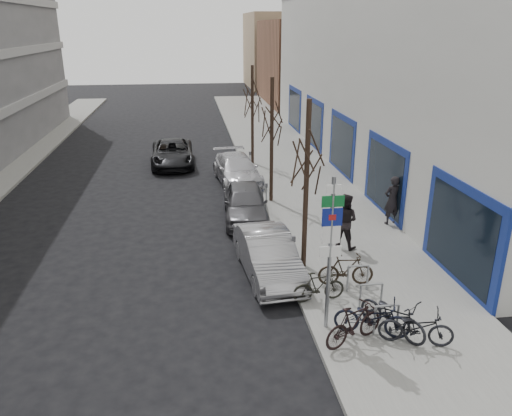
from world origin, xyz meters
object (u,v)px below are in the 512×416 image
object	(u,v)px
meter_back	(250,161)
bike_near_right	(354,324)
parked_car_front	(268,255)
pedestrian_near	(392,200)
bike_far_curb	(416,324)
parked_car_back	(237,170)
bike_mid_curb	(372,315)
tree_near	(308,146)
tree_mid	(272,111)
parked_car_mid	(245,203)
highway_sign_pole	(330,245)
tree_far	(252,92)
bike_near_left	(393,312)
bike_rack	(371,294)
lane_car	(173,153)
bike_far_inner	(346,269)
meter_front	(293,251)
bike_mid_inner	(319,286)
meter_mid	(266,195)
pedestrian_far	(344,221)

from	to	relation	value
meter_back	bike_near_right	distance (m)	14.79
parked_car_front	pedestrian_near	distance (m)	6.35
parked_car_front	bike_far_curb	bearing A→B (deg)	-60.66
parked_car_back	bike_mid_curb	bearing A→B (deg)	-87.27
tree_near	parked_car_front	bearing A→B (deg)	-170.17
tree_mid	bike_near_right	size ratio (longest dim) A/B	3.08
parked_car_front	parked_car_mid	distance (m)	4.92
tree_near	highway_sign_pole	bearing A→B (deg)	-93.26
tree_far	bike_mid_curb	bearing A→B (deg)	-87.20
tree_near	bike_near_right	bearing A→B (deg)	-86.30
tree_far	parked_car_front	xyz separation A→B (m)	(-1.20, -13.21, -3.40)
meter_back	parked_car_back	size ratio (longest dim) A/B	0.26
bike_near_right	bike_near_left	bearing A→B (deg)	-100.53
bike_rack	lane_car	xyz separation A→B (m)	(-5.68, 16.60, 0.04)
bike_near_left	bike_far_inner	distance (m)	2.61
meter_front	bike_near_right	bearing A→B (deg)	-79.10
meter_front	bike_far_inner	distance (m)	1.70
meter_back	bike_far_curb	distance (m)	15.16
bike_rack	tree_mid	xyz separation A→B (m)	(-1.20, 9.40, 3.44)
tree_near	tree_mid	distance (m)	6.50
meter_back	bike_near_left	size ratio (longest dim) A/B	0.65
tree_mid	bike_far_inner	bearing A→B (deg)	-83.09
highway_sign_pole	bike_mid_curb	xyz separation A→B (m)	(1.03, -0.49, -1.73)
pedestrian_near	tree_near	bearing A→B (deg)	26.87
bike_rack	bike_far_curb	xyz separation A→B (m)	(0.56, -1.60, 0.04)
bike_mid_inner	bike_far_curb	world-z (taller)	bike_far_curb
meter_back	bike_near_right	xyz separation A→B (m)	(0.73, -14.77, -0.22)
tree_mid	bike_near_right	xyz separation A→B (m)	(0.28, -10.77, -3.41)
meter_mid	pedestrian_far	size ratio (longest dim) A/B	0.64
bike_mid_curb	parked_car_mid	size ratio (longest dim) A/B	0.44
tree_mid	highway_sign_pole	bearing A→B (deg)	-91.14
tree_mid	pedestrian_near	size ratio (longest dim) A/B	2.83
tree_mid	bike_near_left	distance (m)	11.10
lane_car	parked_car_mid	bearing A→B (deg)	-72.31
bike_rack	pedestrian_far	distance (m)	4.19
tree_far	lane_car	bearing A→B (deg)	171.08
highway_sign_pole	bike_far_curb	bearing A→B (deg)	-26.82
bike_mid_inner	parked_car_front	distance (m)	2.31
meter_back	bike_mid_inner	bearing A→B (deg)	-88.31
meter_front	bike_near_left	xyz separation A→B (m)	(1.82, -3.49, -0.17)
tree_mid	parked_car_front	xyz separation A→B (m)	(-1.20, -6.71, -3.40)
meter_back	bike_far_curb	bearing A→B (deg)	-81.62
tree_near	parked_car_back	size ratio (longest dim) A/B	1.14
parked_car_front	parked_car_mid	world-z (taller)	parked_car_mid
bike_far_inner	parked_car_mid	size ratio (longest dim) A/B	0.40
parked_car_mid	pedestrian_near	distance (m)	5.79
meter_mid	bike_mid_inner	distance (m)	7.23
meter_mid	bike_far_curb	bearing A→B (deg)	-76.91
tree_far	bike_near_left	size ratio (longest dim) A/B	2.81
bike_far_inner	parked_car_mid	distance (m)	6.55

